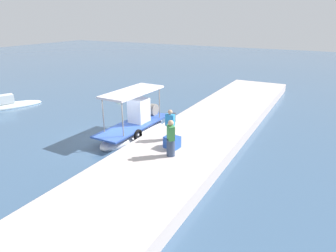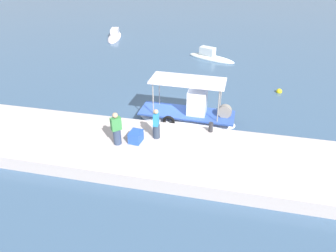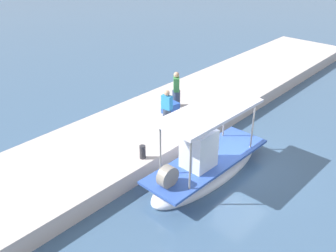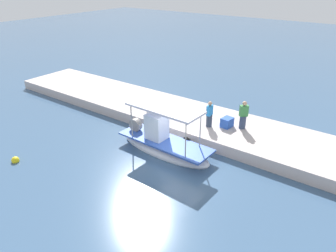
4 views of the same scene
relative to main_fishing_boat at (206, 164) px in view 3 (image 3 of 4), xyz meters
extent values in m
plane|color=#3D5B7C|center=(-1.30, 0.48, -0.51)|extent=(120.00, 120.00, 0.00)
cube|color=beige|center=(-1.30, -3.99, -0.15)|extent=(36.00, 4.95, 0.71)
ellipsoid|color=white|center=(-0.10, 0.01, -0.38)|extent=(6.05, 2.00, 0.95)
cube|color=#3457B2|center=(-0.10, 0.01, 0.14)|extent=(5.81, 2.00, 0.10)
cube|color=white|center=(0.50, -0.01, 0.89)|extent=(1.13, 1.04, 1.59)
cylinder|color=gray|center=(1.84, 0.65, 1.14)|extent=(0.07, 0.07, 2.10)
cylinder|color=gray|center=(1.80, -0.74, 1.14)|extent=(0.07, 0.07, 2.10)
cylinder|color=gray|center=(-2.00, 0.76, 1.14)|extent=(0.07, 0.07, 2.10)
cylinder|color=gray|center=(-2.04, -0.63, 1.14)|extent=(0.07, 0.07, 2.10)
cube|color=white|center=(-0.10, 0.01, 2.25)|extent=(4.39, 1.92, 0.12)
torus|color=black|center=(-1.03, -0.91, -0.06)|extent=(0.75, 0.20, 0.74)
cylinder|color=gray|center=(2.18, -0.06, 0.54)|extent=(0.81, 0.37, 0.80)
cylinder|color=#33415F|center=(-3.02, -4.13, 0.62)|extent=(0.56, 0.56, 0.83)
cube|color=#398744|center=(-3.02, -4.13, 1.38)|extent=(0.56, 0.55, 0.69)
sphere|color=tan|center=(-3.02, -4.13, 1.86)|extent=(0.27, 0.27, 0.27)
cylinder|color=#303B4F|center=(-1.22, -3.14, 0.59)|extent=(0.40, 0.40, 0.78)
cube|color=#2A88D0|center=(-1.22, -3.14, 1.30)|extent=(0.30, 0.49, 0.64)
sphere|color=tan|center=(-1.22, -3.14, 1.75)|extent=(0.25, 0.25, 0.25)
cylinder|color=#2D2D33|center=(1.54, -1.93, 0.48)|extent=(0.24, 0.24, 0.55)
cube|color=blue|center=(-2.16, -3.75, 0.50)|extent=(0.66, 0.79, 0.60)
camera|label=1|loc=(-14.81, -10.36, 6.51)|focal=32.74mm
camera|label=2|loc=(2.31, -16.38, 9.10)|focal=32.82mm
camera|label=3|loc=(10.21, 7.13, 8.20)|focal=40.54mm
camera|label=4|loc=(-9.75, 12.95, 9.02)|focal=34.02mm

